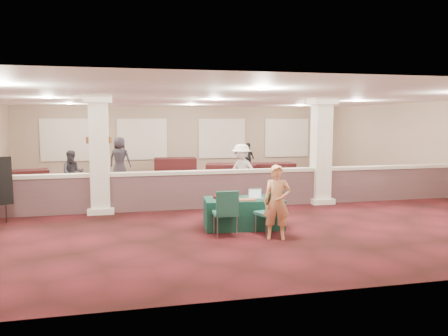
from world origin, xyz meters
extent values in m
plane|color=#4E131A|center=(0.00, 0.00, 0.00)|extent=(16.00, 16.00, 0.00)
cube|color=gray|center=(0.00, 8.00, 1.60)|extent=(16.00, 0.04, 3.20)
cube|color=gray|center=(0.00, -8.00, 1.60)|extent=(16.00, 0.04, 3.20)
cube|color=gray|center=(8.00, 0.00, 1.60)|extent=(0.04, 16.00, 3.20)
cube|color=white|center=(0.00, 0.00, 3.20)|extent=(16.00, 16.00, 0.02)
cube|color=brown|center=(0.00, -1.50, 0.50)|extent=(15.60, 0.20, 1.00)
cube|color=beige|center=(0.00, -1.50, 1.05)|extent=(15.60, 0.28, 0.10)
cube|color=silver|center=(-3.50, -1.50, 1.60)|extent=(0.50, 0.50, 3.20)
cube|color=silver|center=(-3.50, -1.50, 0.08)|extent=(0.70, 0.70, 0.16)
cube|color=silver|center=(-3.50, -1.50, 3.10)|extent=(0.72, 0.72, 0.20)
cube|color=silver|center=(3.00, -1.50, 1.60)|extent=(0.50, 0.50, 3.20)
cube|color=silver|center=(3.00, -1.50, 0.08)|extent=(0.70, 0.70, 0.16)
cube|color=silver|center=(3.00, -1.50, 3.10)|extent=(0.72, 0.72, 0.20)
cylinder|color=brown|center=(-3.78, -1.50, 2.00)|extent=(0.12, 0.12, 0.18)
cylinder|color=white|center=(-3.78, -1.50, 2.00)|extent=(0.09, 0.09, 0.10)
cylinder|color=brown|center=(-3.22, -1.50, 2.00)|extent=(0.12, 0.12, 0.18)
cylinder|color=white|center=(-3.22, -1.50, 2.00)|extent=(0.09, 0.09, 0.10)
cube|color=#0E342D|center=(-0.12, -3.97, 0.35)|extent=(1.90, 1.07, 0.70)
cube|color=#216051|center=(0.26, -4.69, 0.48)|extent=(0.62, 0.62, 0.06)
cube|color=#216051|center=(0.33, -4.91, 0.75)|extent=(0.46, 0.19, 0.47)
cylinder|color=slate|center=(0.13, -4.95, 0.22)|extent=(0.03, 0.03, 0.45)
cylinder|color=slate|center=(0.52, -4.83, 0.22)|extent=(0.03, 0.03, 0.45)
cylinder|color=slate|center=(0.01, -4.56, 0.22)|extent=(0.03, 0.03, 0.45)
cylinder|color=slate|center=(0.39, -4.44, 0.22)|extent=(0.03, 0.03, 0.45)
cube|color=#216051|center=(-0.70, -4.58, 0.50)|extent=(0.53, 0.53, 0.07)
cube|color=#216051|center=(-0.71, -4.82, 0.78)|extent=(0.49, 0.07, 0.49)
cylinder|color=slate|center=(-0.92, -4.79, 0.23)|extent=(0.03, 0.03, 0.47)
cylinder|color=slate|center=(-0.49, -4.80, 0.23)|extent=(0.03, 0.03, 0.47)
cylinder|color=slate|center=(-0.91, -4.37, 0.23)|extent=(0.03, 0.03, 0.47)
cylinder|color=slate|center=(-0.48, -4.38, 0.23)|extent=(0.03, 0.03, 0.47)
cylinder|color=black|center=(-5.75, -2.17, 0.78)|extent=(0.04, 0.04, 1.56)
imported|color=#EF9868|center=(0.32, -5.08, 0.80)|extent=(0.67, 0.55, 1.60)
cube|color=black|center=(-3.30, 0.30, 0.36)|extent=(1.93, 1.32, 0.72)
cube|color=black|center=(1.28, 3.00, 0.40)|extent=(2.15, 1.46, 0.80)
cube|color=black|center=(2.50, 0.30, 0.33)|extent=(1.72, 1.04, 0.66)
cube|color=black|center=(-6.50, 3.20, 0.36)|extent=(1.95, 1.30, 0.72)
cube|color=black|center=(-0.58, 6.39, 0.39)|extent=(1.98, 1.07, 0.78)
cube|color=black|center=(3.29, 3.74, 0.36)|extent=(1.78, 0.91, 0.72)
imported|color=black|center=(-4.58, 1.66, 0.76)|extent=(0.77, 0.49, 1.52)
imported|color=silver|center=(0.91, 0.00, 0.88)|extent=(1.13, 1.19, 1.76)
imported|color=black|center=(2.75, 5.78, 0.74)|extent=(0.96, 0.83, 1.49)
imported|color=black|center=(-3.05, 4.87, 0.92)|extent=(1.01, 0.76, 1.83)
cube|color=silver|center=(0.17, -4.04, 0.71)|extent=(0.34, 0.25, 0.02)
cube|color=silver|center=(0.18, -3.93, 0.83)|extent=(0.32, 0.04, 0.21)
cube|color=silver|center=(0.18, -3.94, 0.81)|extent=(0.29, 0.03, 0.18)
cube|color=#D15621|center=(-0.09, -4.22, 0.72)|extent=(0.41, 0.32, 0.03)
sphere|color=beige|center=(-0.65, -4.02, 0.75)|extent=(0.11, 0.11, 0.11)
sphere|color=maroon|center=(-0.78, -3.86, 0.75)|extent=(0.10, 0.10, 0.10)
sphere|color=#47474B|center=(-0.54, -3.82, 0.75)|extent=(0.10, 0.10, 0.10)
cube|color=red|center=(0.48, -4.29, 0.71)|extent=(0.12, 0.04, 0.01)
camera|label=1|loc=(-2.80, -13.77, 2.55)|focal=35.00mm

